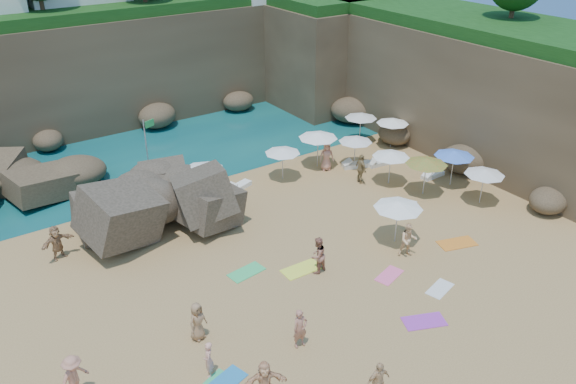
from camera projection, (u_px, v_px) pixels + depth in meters
ground at (289, 263)px, 27.05m from camera, size 120.00×120.00×0.00m
seawater at (94, 99)px, 48.92m from camera, size 120.00×120.00×0.00m
cliff_back at (131, 63)px, 44.40m from camera, size 44.00×8.00×8.00m
cliff_right at (443, 79)px, 40.52m from camera, size 8.00×30.00×8.00m
cliff_corner at (320, 49)px, 48.26m from camera, size 10.00×12.00×8.00m
rock_outcrop at (154, 223)px, 30.41m from camera, size 7.63×5.85×2.97m
flag_pole at (148, 141)px, 34.15m from camera, size 0.74×0.29×3.88m
parasol_0 at (203, 167)px, 31.66m from camera, size 2.46×2.46×2.33m
parasol_1 at (356, 139)px, 35.94m from camera, size 2.17×2.17×2.05m
parasol_2 at (391, 154)px, 33.70m from camera, size 2.26×2.26×2.14m
parasol_3 at (361, 116)px, 39.54m from camera, size 2.28×2.28×2.15m
parasol_4 at (393, 121)px, 38.69m from camera, size 2.24×2.24×2.12m
parasol_5 at (283, 150)px, 34.31m from camera, size 2.20×2.20×2.08m
parasol_6 at (427, 161)px, 32.41m from camera, size 2.44×2.44×2.31m
parasol_7 at (318, 135)px, 35.76m from camera, size 2.53×2.53×2.39m
parasol_9 at (398, 205)px, 27.80m from camera, size 2.47×2.47×2.34m
parasol_10 at (455, 153)px, 33.50m from camera, size 2.39×2.39×2.26m
parasol_11 at (485, 172)px, 31.53m from camera, size 2.26×2.26×2.13m
lounger_0 at (210, 191)px, 33.44m from camera, size 1.95×0.96×0.29m
lounger_1 at (239, 187)px, 33.91m from camera, size 1.83×1.09×0.27m
lounger_2 at (433, 175)px, 35.32m from camera, size 1.66×0.61×0.26m
lounger_3 at (357, 165)px, 36.63m from camera, size 2.01×1.25×0.30m
lounger_4 at (379, 163)px, 36.90m from camera, size 1.68×0.70×0.25m
lounger_5 at (408, 209)px, 31.54m from camera, size 1.74×1.27×0.26m
towel_4 at (302, 269)px, 26.61m from camera, size 1.93×1.01×0.03m
towel_6 at (424, 321)px, 23.35m from camera, size 1.97×1.50×0.03m
towel_8 at (225, 383)px, 20.42m from camera, size 1.82×1.25×0.03m
towel_9 at (389, 275)px, 26.19m from camera, size 1.67×1.16×0.03m
towel_10 at (457, 243)px, 28.60m from camera, size 2.13×1.50×0.03m
towel_11 at (247, 272)px, 26.41m from camera, size 1.82×1.08×0.03m
towel_13 at (440, 289)px, 25.29m from camera, size 1.61×1.09×0.03m
person_stand_1 at (318, 255)px, 26.03m from camera, size 1.04×0.90×1.85m
person_stand_2 at (159, 183)px, 32.57m from camera, size 1.26×0.80×1.82m
person_stand_3 at (361, 169)px, 34.24m from camera, size 0.67×1.18×1.89m
person_stand_4 at (327, 156)px, 35.89m from camera, size 1.05×0.86×1.89m
person_stand_5 at (57, 242)px, 27.07m from camera, size 1.72×0.87×1.78m
person_stand_6 at (208, 359)px, 20.44m from camera, size 0.55×0.65×1.50m
person_lie_2 at (199, 334)px, 22.39m from camera, size 1.32×1.85×0.45m
person_lie_4 at (300, 342)px, 22.02m from camera, size 0.73×1.73×0.40m
person_lie_5 at (407, 250)px, 27.50m from camera, size 1.64×1.93×0.66m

